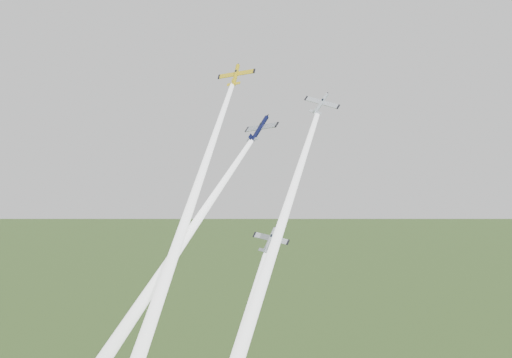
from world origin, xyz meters
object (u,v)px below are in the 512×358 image
(plane_navy, at_px, (260,129))
(plane_silver_right, at_px, (321,103))
(plane_yellow, at_px, (236,75))
(plane_silver_low, at_px, (270,240))

(plane_navy, height_order, plane_silver_right, plane_silver_right)
(plane_yellow, bearing_deg, plane_navy, -39.20)
(plane_yellow, distance_m, plane_silver_right, 23.60)
(plane_yellow, height_order, plane_navy, plane_yellow)
(plane_yellow, bearing_deg, plane_silver_right, -24.40)
(plane_yellow, bearing_deg, plane_silver_low, -56.51)
(plane_yellow, xyz_separation_m, plane_silver_right, (21.85, -5.08, -7.35))
(plane_silver_right, relative_size, plane_silver_low, 1.03)
(plane_navy, bearing_deg, plane_yellow, 167.50)
(plane_silver_right, height_order, plane_silver_low, plane_silver_right)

